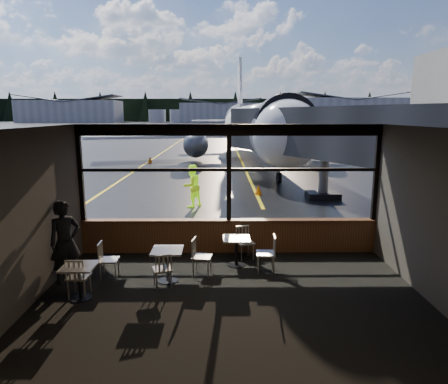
{
  "coord_description": "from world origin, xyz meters",
  "views": [
    {
      "loc": [
        -0.24,
        -10.53,
        3.75
      ],
      "look_at": [
        -0.12,
        1.0,
        1.5
      ],
      "focal_mm": 32.0,
      "sensor_mm": 36.0,
      "label": 1
    }
  ],
  "objects_px": {
    "cafe_table_left": "(80,282)",
    "jet_bridge": "(315,151)",
    "cone_wing": "(150,160)",
    "chair_near_e": "(266,254)",
    "ground_crew": "(192,186)",
    "chair_near_n": "(245,243)",
    "chair_mid_w": "(109,260)",
    "cafe_table_mid": "(168,266)",
    "chair_near_w": "(202,257)",
    "airliner": "(255,98)",
    "chair_left_s": "(79,277)",
    "chair_mid_s": "(162,269)",
    "passenger": "(65,242)",
    "cafe_table_near": "(236,252)",
    "cone_nose": "(258,190)"
  },
  "relations": [
    {
      "from": "airliner",
      "to": "cafe_table_left",
      "type": "bearing_deg",
      "value": -105.0
    },
    {
      "from": "cafe_table_mid",
      "to": "chair_near_w",
      "type": "height_order",
      "value": "chair_near_w"
    },
    {
      "from": "cone_wing",
      "to": "cafe_table_mid",
      "type": "bearing_deg",
      "value": -79.25
    },
    {
      "from": "cafe_table_near",
      "to": "chair_mid_s",
      "type": "xyz_separation_m",
      "value": [
        -1.68,
        -1.25,
        0.04
      ]
    },
    {
      "from": "cafe_table_near",
      "to": "cone_nose",
      "type": "bearing_deg",
      "value": 81.11
    },
    {
      "from": "cafe_table_mid",
      "to": "chair_mid_w",
      "type": "relative_size",
      "value": 0.87
    },
    {
      "from": "cafe_table_near",
      "to": "cone_wing",
      "type": "height_order",
      "value": "cafe_table_near"
    },
    {
      "from": "passenger",
      "to": "cafe_table_near",
      "type": "bearing_deg",
      "value": -25.55
    },
    {
      "from": "cafe_table_mid",
      "to": "chair_mid_s",
      "type": "bearing_deg",
      "value": -104.74
    },
    {
      "from": "cafe_table_mid",
      "to": "cafe_table_left",
      "type": "xyz_separation_m",
      "value": [
        -1.68,
        -0.87,
        -0.02
      ]
    },
    {
      "from": "chair_near_n",
      "to": "chair_mid_w",
      "type": "relative_size",
      "value": 0.99
    },
    {
      "from": "chair_near_n",
      "to": "cone_wing",
      "type": "xyz_separation_m",
      "value": [
        -6.16,
        21.29,
        -0.19
      ]
    },
    {
      "from": "jet_bridge",
      "to": "chair_mid_s",
      "type": "distance_m",
      "value": 9.48
    },
    {
      "from": "chair_near_n",
      "to": "chair_mid_w",
      "type": "distance_m",
      "value": 3.45
    },
    {
      "from": "airliner",
      "to": "jet_bridge",
      "type": "bearing_deg",
      "value": -88.93
    },
    {
      "from": "ground_crew",
      "to": "chair_near_n",
      "type": "bearing_deg",
      "value": 62.33
    },
    {
      "from": "cafe_table_mid",
      "to": "chair_mid_s",
      "type": "distance_m",
      "value": 0.31
    },
    {
      "from": "airliner",
      "to": "chair_mid_s",
      "type": "xyz_separation_m",
      "value": [
        -4.12,
        -24.76,
        -4.67
      ]
    },
    {
      "from": "cafe_table_left",
      "to": "chair_near_n",
      "type": "distance_m",
      "value": 4.22
    },
    {
      "from": "jet_bridge",
      "to": "ground_crew",
      "type": "bearing_deg",
      "value": 179.31
    },
    {
      "from": "cafe_table_near",
      "to": "cafe_table_left",
      "type": "xyz_separation_m",
      "value": [
        -3.28,
        -1.82,
        -0.0
      ]
    },
    {
      "from": "cafe_table_left",
      "to": "cone_wing",
      "type": "relative_size",
      "value": 1.48
    },
    {
      "from": "airliner",
      "to": "cone_wing",
      "type": "distance_m",
      "value": 9.8
    },
    {
      "from": "chair_near_w",
      "to": "chair_mid_w",
      "type": "xyz_separation_m",
      "value": [
        -2.15,
        -0.13,
        -0.02
      ]
    },
    {
      "from": "chair_near_w",
      "to": "cone_wing",
      "type": "bearing_deg",
      "value": -157.85
    },
    {
      "from": "chair_near_e",
      "to": "chair_near_w",
      "type": "distance_m",
      "value": 1.52
    },
    {
      "from": "chair_near_e",
      "to": "ground_crew",
      "type": "bearing_deg",
      "value": 20.49
    },
    {
      "from": "chair_near_w",
      "to": "chair_near_e",
      "type": "bearing_deg",
      "value": 106.05
    },
    {
      "from": "cafe_table_near",
      "to": "chair_left_s",
      "type": "distance_m",
      "value": 3.75
    },
    {
      "from": "jet_bridge",
      "to": "cafe_table_near",
      "type": "distance_m",
      "value": 7.61
    },
    {
      "from": "jet_bridge",
      "to": "ground_crew",
      "type": "relative_size",
      "value": 6.05
    },
    {
      "from": "chair_near_e",
      "to": "jet_bridge",
      "type": "bearing_deg",
      "value": -18.79
    },
    {
      "from": "jet_bridge",
      "to": "cafe_table_near",
      "type": "bearing_deg",
      "value": -117.75
    },
    {
      "from": "chair_near_w",
      "to": "chair_near_n",
      "type": "height_order",
      "value": "chair_near_w"
    },
    {
      "from": "cafe_table_mid",
      "to": "ground_crew",
      "type": "distance_m",
      "value": 7.54
    },
    {
      "from": "airliner",
      "to": "chair_mid_w",
      "type": "height_order",
      "value": "airliner"
    },
    {
      "from": "airliner",
      "to": "chair_near_n",
      "type": "relative_size",
      "value": 38.41
    },
    {
      "from": "chair_near_e",
      "to": "ground_crew",
      "type": "height_order",
      "value": "ground_crew"
    },
    {
      "from": "cafe_table_near",
      "to": "passenger",
      "type": "bearing_deg",
      "value": -165.99
    },
    {
      "from": "chair_near_e",
      "to": "passenger",
      "type": "bearing_deg",
      "value": 99.28
    },
    {
      "from": "cafe_table_left",
      "to": "jet_bridge",
      "type": "bearing_deg",
      "value": 51.15
    },
    {
      "from": "cafe_table_left",
      "to": "chair_mid_s",
      "type": "xyz_separation_m",
      "value": [
        1.61,
        0.57,
        0.04
      ]
    },
    {
      "from": "cafe_table_mid",
      "to": "chair_near_e",
      "type": "relative_size",
      "value": 0.81
    },
    {
      "from": "chair_left_s",
      "to": "ground_crew",
      "type": "bearing_deg",
      "value": 79.49
    },
    {
      "from": "cone_nose",
      "to": "chair_left_s",
      "type": "bearing_deg",
      "value": -113.93
    },
    {
      "from": "chair_near_e",
      "to": "cafe_table_left",
      "type": "bearing_deg",
      "value": 111.85
    },
    {
      "from": "cafe_table_left",
      "to": "ground_crew",
      "type": "bearing_deg",
      "value": 78.42
    },
    {
      "from": "chair_near_e",
      "to": "chair_mid_w",
      "type": "distance_m",
      "value": 3.67
    },
    {
      "from": "cafe_table_left",
      "to": "chair_near_w",
      "type": "bearing_deg",
      "value": 26.0
    },
    {
      "from": "chair_left_s",
      "to": "passenger",
      "type": "height_order",
      "value": "passenger"
    }
  ]
}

